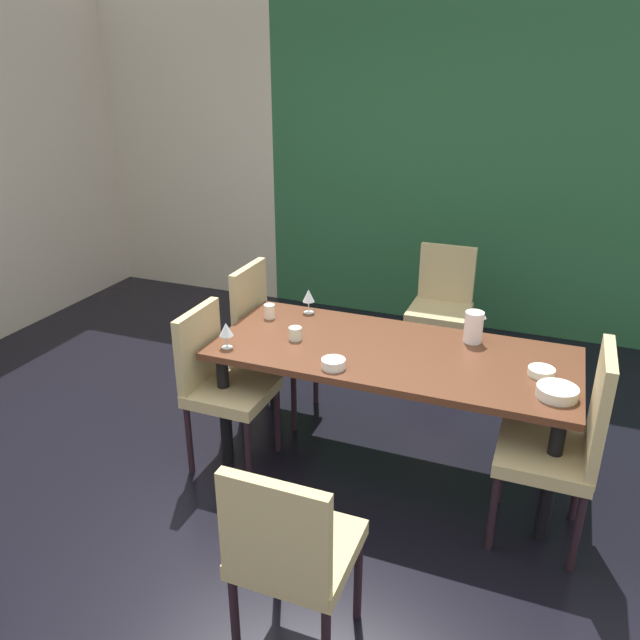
# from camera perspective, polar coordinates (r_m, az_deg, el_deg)

# --- Properties ---
(ground_plane) EXTENTS (5.91, 5.69, 0.02)m
(ground_plane) POSITION_cam_1_polar(r_m,az_deg,el_deg) (3.74, -7.14, -14.34)
(ground_plane) COLOR black
(back_panel_interior) EXTENTS (1.90, 0.10, 2.89)m
(back_panel_interior) POSITION_cam_1_polar(r_m,az_deg,el_deg) (6.47, -12.02, 15.31)
(back_panel_interior) COLOR beige
(back_panel_interior) RESTS_ON ground_plane
(garden_window_panel) EXTENTS (4.01, 0.10, 2.89)m
(garden_window_panel) POSITION_cam_1_polar(r_m,az_deg,el_deg) (5.46, 15.88, 13.64)
(garden_window_panel) COLOR #265A36
(garden_window_panel) RESTS_ON ground_plane
(dining_table) EXTENTS (1.99, 0.86, 0.74)m
(dining_table) POSITION_cam_1_polar(r_m,az_deg,el_deg) (3.51, 6.58, -3.99)
(dining_table) COLOR #562F1D
(dining_table) RESTS_ON ground_plane
(chair_left_near) EXTENTS (0.45, 0.44, 0.95)m
(chair_left_near) POSITION_cam_1_polar(r_m,az_deg,el_deg) (3.63, -9.17, -5.30)
(chair_left_near) COLOR tan
(chair_left_near) RESTS_ON ground_plane
(chair_right_near) EXTENTS (0.44, 0.44, 1.06)m
(chair_right_near) POSITION_cam_1_polar(r_m,az_deg,el_deg) (3.20, 21.60, -10.20)
(chair_right_near) COLOR tan
(chair_right_near) RESTS_ON ground_plane
(chair_head_far) EXTENTS (0.44, 0.45, 0.94)m
(chair_head_far) POSITION_cam_1_polar(r_m,az_deg,el_deg) (4.81, 11.09, 1.72)
(chair_head_far) COLOR tan
(chair_head_far) RESTS_ON ground_plane
(chair_head_near) EXTENTS (0.44, 0.44, 0.93)m
(chair_head_near) POSITION_cam_1_polar(r_m,az_deg,el_deg) (2.50, -2.77, -20.22)
(chair_head_near) COLOR tan
(chair_head_near) RESTS_ON ground_plane
(chair_left_far) EXTENTS (0.45, 0.44, 1.01)m
(chair_left_far) POSITION_cam_1_polar(r_m,az_deg,el_deg) (4.12, -4.91, -1.23)
(chair_left_far) COLOR tan
(chair_left_far) RESTS_ON ground_plane
(wine_glass_north) EXTENTS (0.07, 0.07, 0.16)m
(wine_glass_north) POSITION_cam_1_polar(r_m,az_deg,el_deg) (3.92, -1.06, 2.19)
(wine_glass_north) COLOR silver
(wine_glass_north) RESTS_ON dining_table
(wine_glass_left) EXTENTS (0.08, 0.08, 0.15)m
(wine_glass_left) POSITION_cam_1_polar(r_m,az_deg,el_deg) (3.48, -8.58, -0.90)
(wine_glass_left) COLOR silver
(wine_glass_left) RESTS_ON dining_table
(serving_bowl_center) EXTENTS (0.13, 0.13, 0.05)m
(serving_bowl_center) POSITION_cam_1_polar(r_m,az_deg,el_deg) (3.25, 1.23, -4.00)
(serving_bowl_center) COLOR white
(serving_bowl_center) RESTS_ON dining_table
(serving_bowl_west) EXTENTS (0.20, 0.20, 0.05)m
(serving_bowl_west) POSITION_cam_1_polar(r_m,az_deg,el_deg) (3.19, 20.87, -6.17)
(serving_bowl_west) COLOR silver
(serving_bowl_west) RESTS_ON dining_table
(serving_bowl_near_window) EXTENTS (0.14, 0.14, 0.04)m
(serving_bowl_near_window) POSITION_cam_1_polar(r_m,az_deg,el_deg) (3.38, 19.59, -4.47)
(serving_bowl_near_window) COLOR white
(serving_bowl_near_window) RESTS_ON dining_table
(cup_east) EXTENTS (0.07, 0.07, 0.09)m
(cup_east) POSITION_cam_1_polar(r_m,az_deg,el_deg) (3.88, -4.64, 0.80)
(cup_east) COLOR white
(cup_east) RESTS_ON dining_table
(cup_right) EXTENTS (0.07, 0.07, 0.07)m
(cup_right) POSITION_cam_1_polar(r_m,az_deg,el_deg) (3.57, -2.28, -1.23)
(cup_right) COLOR silver
(cup_right) RESTS_ON dining_table
(pitcher_corner) EXTENTS (0.12, 0.11, 0.18)m
(pitcher_corner) POSITION_cam_1_polar(r_m,az_deg,el_deg) (3.63, 13.88, -0.60)
(pitcher_corner) COLOR white
(pitcher_corner) RESTS_ON dining_table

